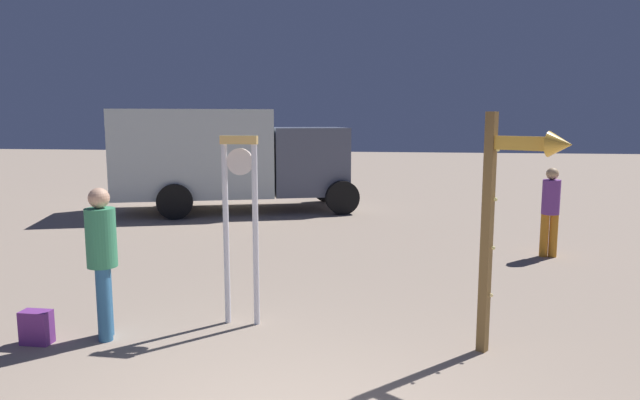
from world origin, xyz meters
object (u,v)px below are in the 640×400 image
arrow_sign (512,199)px  person_distant (550,207)px  person_near_clock (102,255)px  box_truck_near (227,156)px  standing_clock (240,214)px  backpack (37,327)px

arrow_sign → person_distant: (1.60, 4.68, -0.78)m
arrow_sign → person_near_clock: size_ratio=1.48×
person_distant → box_truck_near: size_ratio=0.24×
box_truck_near → person_near_clock: bearing=-81.4°
person_distant → box_truck_near: (-7.44, 4.32, 0.60)m
person_distant → box_truck_near: box_truck_near is taller
arrow_sign → person_near_clock: bearing=-179.0°
arrow_sign → box_truck_near: box_truck_near is taller
standing_clock → box_truck_near: size_ratio=0.34×
box_truck_near → standing_clock: bearing=-71.5°
arrow_sign → standing_clock: bearing=168.8°
person_distant → person_near_clock: bearing=-141.8°
backpack → box_truck_near: 9.47m
standing_clock → person_near_clock: 1.63m
person_distant → box_truck_near: bearing=149.9°
standing_clock → person_near_clock: standing_clock is taller
arrow_sign → box_truck_near: bearing=123.0°
standing_clock → backpack: (-2.11, -0.94, -1.19)m
backpack → person_distant: person_distant is taller
arrow_sign → box_truck_near: size_ratio=0.38×
backpack → person_distant: (6.75, 5.03, 0.73)m
person_near_clock → box_truck_near: 9.20m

